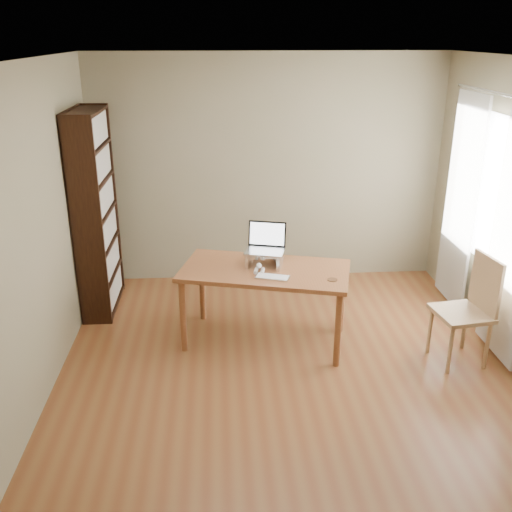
{
  "coord_description": "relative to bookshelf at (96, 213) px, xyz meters",
  "views": [
    {
      "loc": [
        -0.57,
        -4.16,
        2.78
      ],
      "look_at": [
        -0.24,
        0.65,
        0.89
      ],
      "focal_mm": 40.0,
      "sensor_mm": 36.0,
      "label": 1
    }
  ],
  "objects": [
    {
      "name": "room",
      "position": [
        1.86,
        -1.54,
        0.25
      ],
      "size": [
        4.04,
        4.54,
        2.64
      ],
      "color": "brown",
      "rests_on": "ground"
    },
    {
      "name": "bookshelf",
      "position": [
        0.0,
        0.0,
        0.0
      ],
      "size": [
        0.3,
        0.9,
        2.1
      ],
      "color": "black",
      "rests_on": "ground"
    },
    {
      "name": "curtains",
      "position": [
        3.75,
        -0.75,
        0.12
      ],
      "size": [
        0.03,
        1.9,
        2.25
      ],
      "color": "silver",
      "rests_on": "ground"
    },
    {
      "name": "desk",
      "position": [
        1.68,
        -0.88,
        -0.39
      ],
      "size": [
        1.68,
        1.13,
        0.75
      ],
      "rotation": [
        0.0,
        0.0,
        -0.26
      ],
      "color": "brown",
      "rests_on": "ground"
    },
    {
      "name": "laptop_stand",
      "position": [
        1.68,
        -0.8,
        -0.22
      ],
      "size": [
        0.32,
        0.25,
        0.13
      ],
      "rotation": [
        0.0,
        0.0,
        -0.26
      ],
      "color": "silver",
      "rests_on": "desk"
    },
    {
      "name": "laptop",
      "position": [
        1.68,
        -0.74,
        -0.11
      ],
      "size": [
        0.41,
        0.38,
        0.25
      ],
      "rotation": [
        0.0,
        0.0,
        -0.26
      ],
      "color": "silver",
      "rests_on": "laptop_stand"
    },
    {
      "name": "keyboard",
      "position": [
        1.72,
        -1.1,
        -0.29
      ],
      "size": [
        0.32,
        0.21,
        0.02
      ],
      "rotation": [
        0.0,
        0.0,
        -0.31
      ],
      "color": "silver",
      "rests_on": "desk"
    },
    {
      "name": "coaster",
      "position": [
        2.24,
        -1.18,
        -0.3
      ],
      "size": [
        0.09,
        0.09,
        0.01
      ],
      "primitive_type": "cylinder",
      "color": "brown",
      "rests_on": "desk"
    },
    {
      "name": "cat",
      "position": [
        1.65,
        -0.77,
        -0.23
      ],
      "size": [
        0.26,
        0.49,
        0.17
      ],
      "rotation": [
        0.0,
        0.0,
        -0.2
      ],
      "color": "#494239",
      "rests_on": "desk"
    },
    {
      "name": "chair",
      "position": [
        3.45,
        -1.36,
        -0.51
      ],
      "size": [
        0.5,
        0.5,
        0.99
      ],
      "rotation": [
        0.0,
        0.0,
        0.15
      ],
      "color": "tan",
      "rests_on": "ground"
    }
  ]
}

